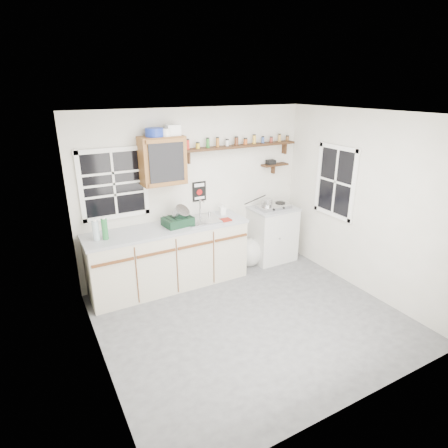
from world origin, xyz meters
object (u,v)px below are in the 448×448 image
object	(u,v)px
hotplate	(274,206)
main_cabinet	(169,257)
right_cabinet	(272,234)
upper_cabinet	(163,161)
spice_shelf	(240,145)
dish_rack	(179,219)

from	to	relation	value
hotplate	main_cabinet	bearing A→B (deg)	-178.89
right_cabinet	upper_cabinet	bearing A→B (deg)	176.24
upper_cabinet	spice_shelf	world-z (taller)	upper_cabinet
spice_shelf	hotplate	xyz separation A→B (m)	(0.53, -0.21, -0.98)
main_cabinet	hotplate	xyz separation A→B (m)	(1.82, 0.01, 0.48)
right_cabinet	spice_shelf	bearing A→B (deg)	161.02
spice_shelf	dish_rack	size ratio (longest dim) A/B	4.47
hotplate	right_cabinet	bearing A→B (deg)	56.78
right_cabinet	hotplate	size ratio (longest dim) A/B	1.68
spice_shelf	dish_rack	world-z (taller)	spice_shelf
spice_shelf	upper_cabinet	bearing A→B (deg)	-176.84
upper_cabinet	hotplate	xyz separation A→B (m)	(1.79, -0.14, -0.88)
main_cabinet	right_cabinet	distance (m)	1.84
upper_cabinet	dish_rack	xyz separation A→B (m)	(0.13, -0.15, -0.81)
spice_shelf	dish_rack	bearing A→B (deg)	-168.87
hotplate	dish_rack	bearing A→B (deg)	-178.61
upper_cabinet	right_cabinet	bearing A→B (deg)	-3.76
right_cabinet	dish_rack	bearing A→B (deg)	-178.87
main_cabinet	hotplate	bearing A→B (deg)	0.17
main_cabinet	dish_rack	size ratio (longest dim) A/B	5.41
dish_rack	spice_shelf	bearing A→B (deg)	4.09
upper_cabinet	hotplate	size ratio (longest dim) A/B	1.20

